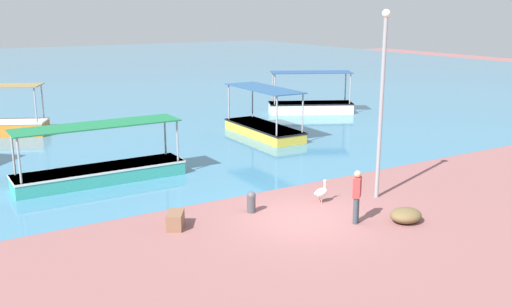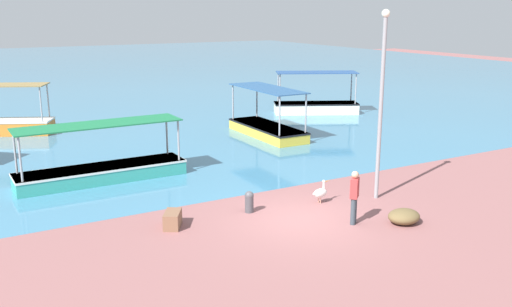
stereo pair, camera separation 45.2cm
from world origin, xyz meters
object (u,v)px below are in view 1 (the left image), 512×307
Objects in this scene: net_pile at (406,215)px; fisherman_standing at (357,195)px; pelican at (321,192)px; cargo_crate at (175,220)px; lamp_post at (382,96)px; mooring_bollard at (251,201)px; fishing_boat_near_left at (101,170)px; fishing_boat_near_right at (264,127)px; fishing_boat_center at (311,105)px.

fisherman_standing is at bearing 150.41° from net_pile.
pelican is 0.95× the size of cargo_crate.
pelican is 0.48× the size of fisherman_standing.
fisherman_standing reaches higher than net_pile.
net_pile is (-0.93, -2.33, -3.38)m from lamp_post.
pelican reaches higher than mooring_bollard.
fishing_boat_near_left is at bearing 132.38° from pelican.
fishing_boat_near_right is 6.44× the size of cargo_crate.
fishing_boat_near_right is 13.31m from net_pile.
lamp_post is at bearing 34.17° from fisherman_standing.
net_pile is 1.23× the size of cargo_crate.
pelican is 5.25m from cargo_crate.
mooring_bollard is at bearing 170.81° from pelican.
lamp_post is (7.84, -6.87, 3.14)m from fishing_boat_near_left.
lamp_post is 3.83× the size of fisherman_standing.
fishing_boat_center is 7.59× the size of mooring_bollard.
fishing_boat_center is at bearing 57.84° from fisherman_standing.
cargo_crate is at bearing -84.62° from fishing_boat_near_left.
fishing_boat_near_left is at bearing -158.66° from fishing_boat_near_right.
fishing_boat_near_right is at bearing 79.94° from lamp_post.
lamp_post is (-1.89, -10.67, 3.12)m from fishing_boat_near_right.
lamp_post reaches higher than pelican.
mooring_bollard is (-4.61, 0.94, -3.22)m from lamp_post.
lamp_post is at bearing -41.23° from fishing_boat_near_left.
net_pile is (1.12, -2.86, -0.15)m from pelican.
fishing_boat_near_left is 6.20× the size of net_pile.
net_pile is at bearing -117.53° from fishing_boat_center.
fisherman_standing is 1.62× the size of net_pile.
fishing_boat_center is 7.45m from fishing_boat_near_right.
pelican is 0.12× the size of lamp_post.
fisherman_standing is at bearing -108.91° from fishing_boat_near_right.
fishing_boat_near_left reaches higher than cargo_crate.
fisherman_standing is 5.62m from cargo_crate.
pelican is at bearing -111.23° from fishing_boat_near_right.
lamp_post is 8.08m from cargo_crate.
pelican is at bearing -125.10° from fishing_boat_center.
pelican is 2.59m from mooring_bollard.
mooring_bollard is 0.43× the size of fisherman_standing.
mooring_bollard is at bearing -61.42° from fishing_boat_near_left.
mooring_bollard is at bearing 132.80° from fisherman_standing.
fishing_boat_near_right is 5.25× the size of net_pile.
fisherman_standing reaches higher than cargo_crate.
mooring_bollard is (-6.50, -9.74, -0.10)m from fishing_boat_near_right.
fisherman_standing is at bearing -145.83° from lamp_post.
fisherman_standing is at bearing -56.67° from fishing_boat_near_left.
cargo_crate is at bearing 172.58° from lamp_post.
net_pile is (-2.82, -13.01, -0.25)m from fishing_boat_near_right.
mooring_bollard is (-2.56, 0.41, 0.01)m from pelican.
cargo_crate is (-6.35, 3.28, 0.02)m from net_pile.
fishing_boat_near_left is 11.51m from net_pile.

